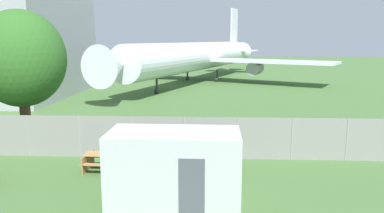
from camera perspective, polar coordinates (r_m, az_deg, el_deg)
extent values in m
cylinder|color=gray|center=(19.95, -23.70, -4.11)|extent=(0.07, 0.07, 2.04)
cylinder|color=gray|center=(18.96, -16.77, -4.39)|extent=(0.07, 0.07, 2.04)
cylinder|color=gray|center=(18.28, -9.20, -4.62)|extent=(0.07, 0.07, 2.04)
cylinder|color=gray|center=(17.93, -1.19, -4.77)|extent=(0.07, 0.07, 2.04)
cylinder|color=gray|center=(17.94, 6.98, -4.84)|extent=(0.07, 0.07, 2.04)
cylinder|color=gray|center=(18.31, 14.98, -4.81)|extent=(0.07, 0.07, 2.04)
cylinder|color=gray|center=(19.02, 22.51, -4.69)|extent=(0.07, 0.07, 2.04)
cube|color=gray|center=(18.28, -9.20, -4.62)|extent=(56.00, 0.01, 2.04)
cylinder|color=white|center=(49.54, 0.81, 7.65)|extent=(15.48, 33.66, 3.64)
cone|color=white|center=(32.72, -12.09, 6.11)|extent=(4.68, 4.68, 3.64)
cone|color=white|center=(68.03, 7.15, 8.27)|extent=(4.66, 5.41, 3.28)
cube|color=white|center=(48.47, 12.23, 6.72)|extent=(15.98, 11.66, 0.30)
cylinder|color=#939399|center=(49.35, 9.59, 5.74)|extent=(2.68, 3.64, 1.64)
cube|color=white|center=(55.42, -7.79, 7.26)|extent=(16.23, 8.08, 0.30)
cylinder|color=#939399|center=(54.61, -5.47, 6.25)|extent=(2.68, 3.64, 1.64)
cube|color=white|center=(64.98, 6.44, 12.21)|extent=(1.37, 3.15, 5.46)
cube|color=white|center=(64.79, 6.32, 8.51)|extent=(8.52, 5.52, 0.20)
cylinder|color=#2D2D33|center=(39.63, -5.39, 3.14)|extent=(0.24, 0.24, 1.62)
cylinder|color=#2D2D33|center=(39.70, -5.38, 2.38)|extent=(0.48, 0.63, 0.56)
cylinder|color=#2D2D33|center=(50.57, 3.85, 4.69)|extent=(0.24, 0.24, 1.62)
cylinder|color=#2D2D33|center=(50.62, 3.84, 4.09)|extent=(0.48, 0.63, 0.56)
cylinder|color=#2D2D33|center=(52.17, -0.70, 4.88)|extent=(0.24, 0.24, 1.62)
cylinder|color=#2D2D33|center=(52.22, -0.70, 4.30)|extent=(0.48, 0.63, 0.56)
cube|color=silver|center=(13.22, -2.71, -9.17)|extent=(4.57, 2.31, 2.54)
cube|color=#4C515B|center=(12.21, -0.05, -12.20)|extent=(0.84, 0.04, 1.90)
cube|color=#A37A47|center=(16.85, -13.54, -7.05)|extent=(1.55, 0.84, 0.04)
cube|color=#A37A47|center=(17.44, -12.89, -7.46)|extent=(1.52, 0.36, 0.04)
cube|color=#A37A47|center=(16.44, -14.15, -8.61)|extent=(1.52, 0.36, 0.04)
cube|color=#A37A47|center=(16.76, -11.36, -8.38)|extent=(0.14, 1.40, 0.74)
cube|color=#A37A47|center=(17.19, -15.57, -8.09)|extent=(0.14, 1.40, 0.74)
cylinder|color=brown|center=(21.73, -23.98, -2.06)|extent=(0.55, 0.55, 2.74)
ellipsoid|color=#2D6023|center=(21.33, -24.63, 6.65)|extent=(4.55, 4.55, 5.00)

